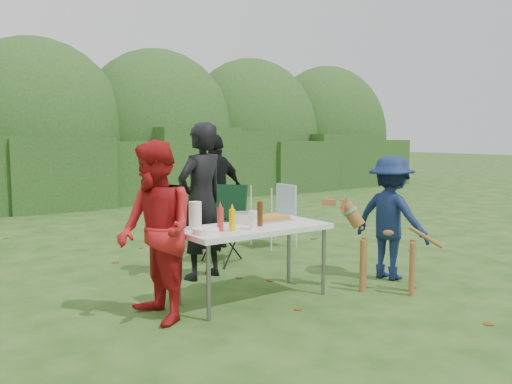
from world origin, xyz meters
TOP-DOWN VIEW (x-y plane):
  - ground at (0.00, 0.00)m, footprint 80.00×80.00m
  - hedge_row at (0.00, 8.00)m, footprint 22.00×1.40m
  - shrub_backdrop at (0.00, 9.60)m, footprint 20.00×2.60m
  - folding_table at (-0.36, 0.03)m, footprint 1.50×0.70m
  - person_cook at (-0.37, 1.04)m, footprint 0.73×0.57m
  - person_red_jacket at (-1.41, 0.02)m, footprint 0.61×0.78m
  - person_black_puffy at (0.64, 2.37)m, footprint 1.02×0.57m
  - child at (1.37, -0.21)m, footprint 0.67×0.98m
  - dog at (0.94, -0.55)m, footprint 0.92×1.03m
  - camping_chair at (0.29, 1.65)m, footprint 0.86×0.86m
  - lawn_chair at (1.39, 1.98)m, footprint 0.57×0.57m
  - food_tray at (-0.07, 0.19)m, footprint 0.45×0.30m
  - focaccia_bread at (-0.07, 0.19)m, footprint 0.40×0.26m
  - mustard_bottle at (-0.68, -0.08)m, footprint 0.06×0.06m
  - ketchup_bottle at (-0.78, -0.03)m, footprint 0.06×0.06m
  - beer_bottle at (-0.31, -0.01)m, footprint 0.06×0.06m
  - paper_towel_roll at (-0.91, 0.21)m, footprint 0.12×0.12m
  - cup_stack at (-0.49, -0.14)m, footprint 0.08×0.08m
  - pasta_bowl at (-0.32, 0.26)m, footprint 0.26×0.26m
  - plate_stack at (-0.96, -0.06)m, footprint 0.24×0.24m

SIDE VIEW (x-z plane):
  - ground at x=0.00m, z-range 0.00..0.00m
  - lawn_chair at x=1.39m, z-range 0.00..0.91m
  - dog at x=0.94m, z-range 0.00..0.94m
  - camping_chair at x=0.29m, z-range 0.00..0.98m
  - folding_table at x=-0.36m, z-range 0.32..1.06m
  - child at x=1.37m, z-range 0.00..1.40m
  - food_tray at x=-0.07m, z-range 0.74..0.76m
  - plate_stack at x=-0.96m, z-range 0.74..0.79m
  - focaccia_bread at x=-0.07m, z-range 0.76..0.80m
  - pasta_bowl at x=-0.32m, z-range 0.74..0.84m
  - person_red_jacket at x=-1.41m, z-range 0.00..1.59m
  - person_black_puffy at x=0.64m, z-range 0.00..1.65m
  - cup_stack at x=-0.49m, z-range 0.74..0.92m
  - mustard_bottle at x=-0.68m, z-range 0.74..0.94m
  - hedge_row at x=0.00m, z-range 0.00..1.70m
  - ketchup_bottle at x=-0.78m, z-range 0.74..0.96m
  - beer_bottle at x=-0.31m, z-range 0.74..0.98m
  - paper_towel_roll at x=-0.91m, z-range 0.74..1.00m
  - person_cook at x=-0.37m, z-range 0.00..1.77m
  - shrub_backdrop at x=0.00m, z-range 0.00..3.20m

